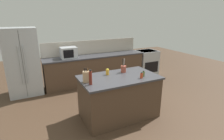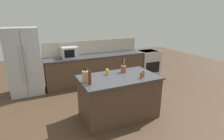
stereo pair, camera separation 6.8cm
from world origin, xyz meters
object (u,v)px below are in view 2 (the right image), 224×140
(knife_block, at_px, (86,77))
(honey_jar, at_px, (107,72))
(utensil_crock, at_px, (124,69))
(spice_jar_paprika, at_px, (141,76))
(refrigerator, at_px, (24,62))
(range_oven, at_px, (148,62))
(microwave, at_px, (70,52))
(spice_jar_oregano, at_px, (143,74))
(vinegar_bottle, at_px, (90,78))

(knife_block, distance_m, honey_jar, 0.60)
(utensil_crock, bearing_deg, spice_jar_paprika, -75.20)
(spice_jar_paprika, relative_size, honey_jar, 0.92)
(knife_block, height_order, spice_jar_paprika, knife_block)
(refrigerator, relative_size, range_oven, 2.05)
(range_oven, bearing_deg, refrigerator, 179.31)
(utensil_crock, height_order, honey_jar, utensil_crock)
(microwave, height_order, knife_block, microwave)
(knife_block, bearing_deg, honey_jar, 45.63)
(microwave, bearing_deg, range_oven, -0.00)
(refrigerator, relative_size, honey_jar, 14.15)
(microwave, height_order, spice_jar_oregano, microwave)
(refrigerator, xyz_separation_m, vinegar_bottle, (1.15, -2.41, 0.13))
(microwave, height_order, spice_jar_paprika, microwave)
(utensil_crock, bearing_deg, spice_jar_oregano, -61.74)
(utensil_crock, relative_size, spice_jar_oregano, 2.59)
(utensil_crock, distance_m, honey_jar, 0.41)
(honey_jar, relative_size, vinegar_bottle, 0.45)
(knife_block, height_order, spice_jar_oregano, knife_block)
(spice_jar_paprika, relative_size, spice_jar_oregano, 1.00)
(microwave, distance_m, vinegar_bottle, 2.36)
(range_oven, distance_m, spice_jar_oregano, 3.13)
(range_oven, distance_m, microwave, 3.03)
(microwave, relative_size, spice_jar_oregano, 3.91)
(microwave, distance_m, spice_jar_oregano, 2.63)
(refrigerator, relative_size, vinegar_bottle, 6.42)
(microwave, distance_m, honey_jar, 2.02)
(range_oven, height_order, knife_block, knife_block)
(range_oven, bearing_deg, microwave, 180.00)
(range_oven, bearing_deg, spice_jar_oregano, -128.50)
(refrigerator, relative_size, utensil_crock, 5.90)
(vinegar_bottle, height_order, spice_jar_oregano, vinegar_bottle)
(refrigerator, height_order, microwave, refrigerator)
(utensil_crock, bearing_deg, vinegar_bottle, -157.16)
(range_oven, distance_m, honey_jar, 3.28)
(vinegar_bottle, relative_size, spice_jar_oregano, 2.38)
(spice_jar_paprika, bearing_deg, microwave, 110.80)
(knife_block, height_order, utensil_crock, utensil_crock)
(refrigerator, height_order, vinegar_bottle, refrigerator)
(knife_block, relative_size, spice_jar_oregano, 2.35)
(knife_block, distance_m, spice_jar_oregano, 1.22)
(utensil_crock, relative_size, spice_jar_paprika, 2.61)
(refrigerator, relative_size, microwave, 3.91)
(microwave, xyz_separation_m, utensil_crock, (0.81, -1.97, -0.09))
(range_oven, relative_size, honey_jar, 6.89)
(microwave, relative_size, knife_block, 1.67)
(spice_jar_paprika, height_order, spice_jar_oregano, same)
(refrigerator, xyz_separation_m, spice_jar_oregano, (2.32, -2.46, 0.05))
(refrigerator, relative_size, spice_jar_paprika, 15.37)
(range_oven, height_order, spice_jar_paprika, spice_jar_paprika)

